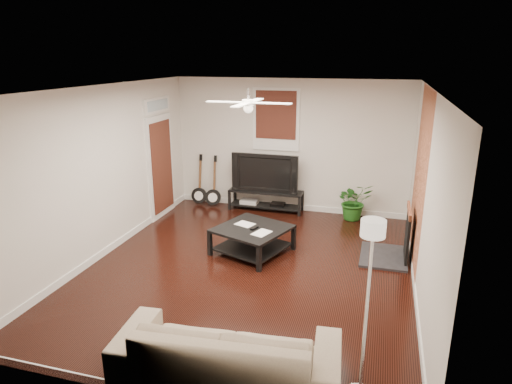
{
  "coord_description": "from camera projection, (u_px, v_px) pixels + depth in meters",
  "views": [
    {
      "loc": [
        1.88,
        -6.19,
        3.25
      ],
      "look_at": [
        0.0,
        0.4,
        1.15
      ],
      "focal_mm": 31.49,
      "sensor_mm": 36.0,
      "label": 1
    }
  ],
  "objects": [
    {
      "name": "floor_lamp",
      "position": [
        366.0,
        313.0,
        4.18
      ],
      "size": [
        0.34,
        0.34,
        1.88
      ],
      "primitive_type": null,
      "rotation": [
        0.0,
        0.0,
        0.09
      ],
      "color": "silver",
      "rests_on": "floor"
    },
    {
      "name": "guitar_right",
      "position": [
        213.0,
        181.0,
        9.91
      ],
      "size": [
        0.39,
        0.3,
        1.14
      ],
      "primitive_type": null,
      "rotation": [
        0.0,
        0.0,
        0.17
      ],
      "color": "black",
      "rests_on": "floor"
    },
    {
      "name": "guitar_left",
      "position": [
        199.0,
        180.0,
        10.03
      ],
      "size": [
        0.37,
        0.27,
        1.14
      ],
      "primitive_type": null,
      "rotation": [
        0.0,
        0.0,
        0.06
      ],
      "color": "black",
      "rests_on": "floor"
    },
    {
      "name": "ceiling_fan",
      "position": [
        248.0,
        103.0,
        6.38
      ],
      "size": [
        1.24,
        1.24,
        0.32
      ],
      "primitive_type": null,
      "color": "white",
      "rests_on": "ceiling"
    },
    {
      "name": "brick_accent",
      "position": [
        420.0,
        179.0,
        7.0
      ],
      "size": [
        0.02,
        2.2,
        2.8
      ],
      "primitive_type": "cube",
      "color": "#975030",
      "rests_on": "floor"
    },
    {
      "name": "fireplace",
      "position": [
        395.0,
        233.0,
        7.35
      ],
      "size": [
        0.8,
        1.1,
        0.92
      ],
      "primitive_type": "cube",
      "color": "black",
      "rests_on": "floor"
    },
    {
      "name": "door_left",
      "position": [
        161.0,
        157.0,
        9.17
      ],
      "size": [
        0.08,
        1.0,
        2.5
      ],
      "primitive_type": "cube",
      "color": "white",
      "rests_on": "wall_left"
    },
    {
      "name": "sofa",
      "position": [
        227.0,
        350.0,
        4.62
      ],
      "size": [
        2.38,
        1.1,
        0.67
      ],
      "primitive_type": "imported",
      "rotation": [
        0.0,
        0.0,
        3.23
      ],
      "color": "tan",
      "rests_on": "floor"
    },
    {
      "name": "tv_stand",
      "position": [
        266.0,
        200.0,
        9.75
      ],
      "size": [
        1.6,
        0.43,
        0.45
      ],
      "primitive_type": "cube",
      "color": "black",
      "rests_on": "floor"
    },
    {
      "name": "coffee_table",
      "position": [
        252.0,
        240.0,
        7.65
      ],
      "size": [
        1.4,
        1.4,
        0.46
      ],
      "primitive_type": "cube",
      "rotation": [
        0.0,
        0.0,
        -0.35
      ],
      "color": "black",
      "rests_on": "floor"
    },
    {
      "name": "window_back",
      "position": [
        276.0,
        120.0,
        9.38
      ],
      "size": [
        1.0,
        0.06,
        1.3
      ],
      "primitive_type": "cube",
      "color": "#3A150F",
      "rests_on": "wall_back"
    },
    {
      "name": "room",
      "position": [
        249.0,
        184.0,
        6.73
      ],
      "size": [
        5.01,
        6.01,
        2.81
      ],
      "color": "black",
      "rests_on": "ground"
    },
    {
      "name": "potted_plant",
      "position": [
        354.0,
        201.0,
        9.17
      ],
      "size": [
        0.9,
        0.85,
        0.78
      ],
      "primitive_type": "imported",
      "rotation": [
        0.0,
        0.0,
        0.45
      ],
      "color": "#205F1B",
      "rests_on": "floor"
    },
    {
      "name": "tv",
      "position": [
        266.0,
        172.0,
        9.58
      ],
      "size": [
        1.43,
        0.19,
        0.83
      ],
      "primitive_type": "imported",
      "color": "black",
      "rests_on": "tv_stand"
    }
  ]
}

